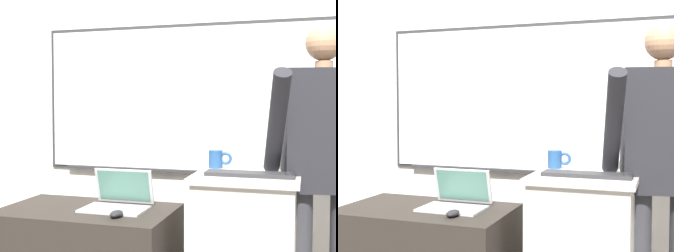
% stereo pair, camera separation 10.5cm
% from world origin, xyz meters
% --- Properties ---
extents(back_wall, '(6.40, 0.17, 2.64)m').
position_xyz_m(back_wall, '(-0.00, 1.29, 1.32)').
color(back_wall, silver).
rests_on(back_wall, ground_plane).
extents(person_presenter, '(0.57, 0.61, 1.73)m').
position_xyz_m(person_presenter, '(0.72, 0.67, 1.00)').
color(person_presenter, '#333338').
rests_on(person_presenter, ground_plane).
extents(laptop, '(0.34, 0.28, 0.20)m').
position_xyz_m(laptop, '(-0.34, 0.45, 0.81)').
color(laptop, '#B7BABF').
rests_on(laptop, side_desk).
extents(wireless_keyboard, '(0.45, 0.13, 0.02)m').
position_xyz_m(wireless_keyboard, '(0.37, 0.48, 0.96)').
color(wireless_keyboard, '#2D2D30').
rests_on(wireless_keyboard, lectern_podium).
extents(computer_mouse_by_laptop, '(0.06, 0.10, 0.03)m').
position_xyz_m(computer_mouse_by_laptop, '(-0.27, 0.24, 0.77)').
color(computer_mouse_by_laptop, black).
rests_on(computer_mouse_by_laptop, side_desk).
extents(computer_mouse_by_keyboard, '(0.06, 0.10, 0.03)m').
position_xyz_m(computer_mouse_by_keyboard, '(0.57, 0.47, 0.97)').
color(computer_mouse_by_keyboard, black).
rests_on(computer_mouse_by_keyboard, lectern_podium).
extents(coffee_mug, '(0.14, 0.08, 0.10)m').
position_xyz_m(coffee_mug, '(0.15, 0.73, 1.00)').
color(coffee_mug, '#234C84').
rests_on(coffee_mug, lectern_podium).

